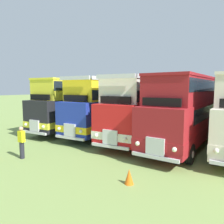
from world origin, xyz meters
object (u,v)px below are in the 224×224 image
bus_first_in_row (79,102)px  cone_near_end (129,177)px  bus_second_in_row (110,105)px  bus_third_in_row (143,107)px  marshal_person (22,142)px  bus_fourth_in_row (189,108)px

bus_first_in_row → cone_near_end: bus_first_in_row is taller
bus_second_in_row → cone_near_end: (5.96, -7.76, -2.05)m
bus_second_in_row → bus_first_in_row: bearing=-177.6°
bus_third_in_row → marshal_person: bearing=-114.6°
bus_third_in_row → cone_near_end: bearing=-69.7°
cone_near_end → bus_first_in_row: bearing=140.3°
bus_first_in_row → marshal_person: 8.61m
cone_near_end → marshal_person: 6.32m
bus_first_in_row → bus_second_in_row: size_ratio=1.01×
cone_near_end → marshal_person: size_ratio=0.35×
bus_second_in_row → bus_third_in_row: size_ratio=1.01×
bus_second_in_row → marshal_person: 8.23m
marshal_person → bus_second_in_row: bearing=87.7°
bus_third_in_row → cone_near_end: (2.74, -7.40, -2.05)m
cone_near_end → marshal_person: bearing=-177.0°
bus_first_in_row → cone_near_end: bearing=-39.7°
bus_fourth_in_row → bus_first_in_row: bearing=178.9°
bus_third_in_row → bus_fourth_in_row: 3.23m
marshal_person → bus_third_in_row: bearing=65.4°
bus_first_in_row → cone_near_end: 12.12m
bus_first_in_row → bus_fourth_in_row: (9.66, -0.18, 0.00)m
bus_second_in_row → bus_fourth_in_row: bearing=-2.8°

